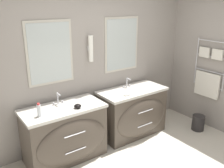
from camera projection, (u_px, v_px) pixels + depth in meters
wall_back at (93, 62)px, 4.07m from camera, size 5.42×0.15×2.60m
wall_right at (214, 58)px, 4.44m from camera, size 0.13×3.43×2.60m
vanity_left at (65, 134)px, 3.64m from camera, size 1.18×0.65×0.82m
vanity_right at (133, 112)px, 4.35m from camera, size 1.18×0.65×0.82m
faucet_left at (58, 99)px, 3.62m from camera, size 0.17×0.11×0.17m
faucet_right at (127, 83)px, 4.34m from camera, size 0.17×0.11×0.17m
toiletry_bottle at (39, 110)px, 3.23m from camera, size 0.05×0.05×0.19m
amenity_bowl at (78, 106)px, 3.50m from camera, size 0.10×0.10×0.06m
soap_dish at (127, 95)px, 3.98m from camera, size 0.09×0.06×0.04m
waste_bin at (198, 122)px, 4.57m from camera, size 0.22×0.22×0.28m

